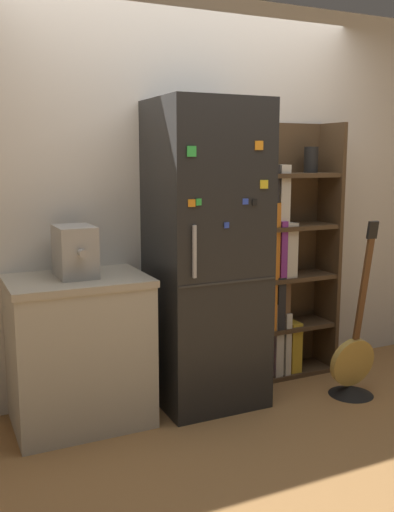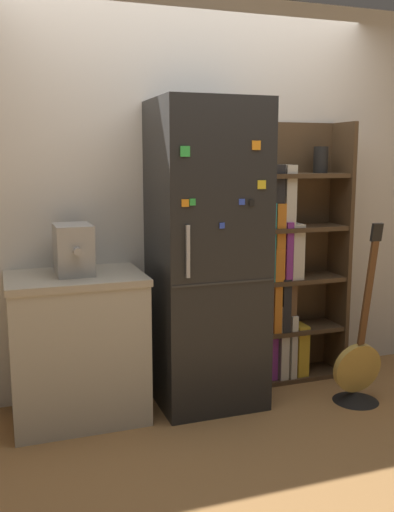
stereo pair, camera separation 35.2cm
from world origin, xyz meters
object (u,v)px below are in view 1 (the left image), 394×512
at_px(refrigerator, 206,255).
at_px(guitar, 352,370).
at_px(espresso_machine, 75,251).
at_px(bookshelf, 277,267).

distance_m(refrigerator, guitar, 1.25).
relative_size(espresso_machine, guitar, 0.30).
relative_size(refrigerator, espresso_machine, 5.32).
distance_m(refrigerator, bookshelf, 0.69).
relative_size(refrigerator, bookshelf, 1.06).
xyz_separation_m(refrigerator, bookshelf, (0.65, 0.18, -0.16)).
bearing_deg(bookshelf, guitar, -64.17).
bearing_deg(bookshelf, refrigerator, -164.59).
xyz_separation_m(refrigerator, guitar, (0.91, -0.36, -0.78)).
bearing_deg(guitar, bookshelf, 115.83).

